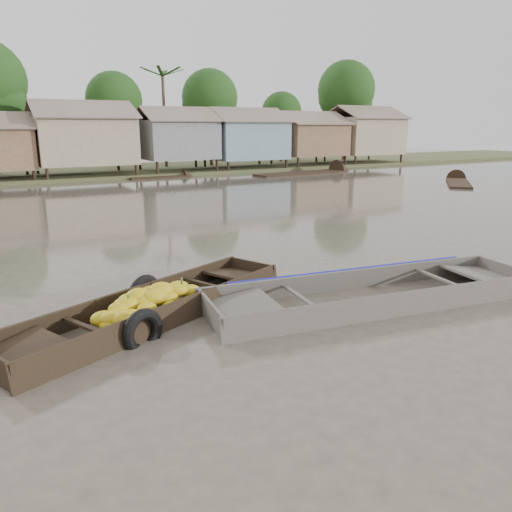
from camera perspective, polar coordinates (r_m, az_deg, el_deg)
ground at (r=10.05m, az=2.05°, el=-6.76°), size 120.00×120.00×0.00m
riverbank at (r=40.59m, az=-19.07°, el=13.08°), size 120.00×12.47×10.22m
banana_boat at (r=10.01m, az=-12.08°, el=-5.90°), size 6.56×3.91×0.90m
viewer_boat at (r=11.11m, az=13.40°, el=-4.72°), size 7.70×3.09×0.60m
distant_boats at (r=34.75m, az=-1.22°, el=8.55°), size 46.01×16.33×0.35m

